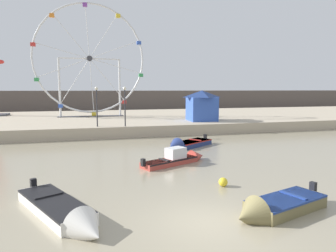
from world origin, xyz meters
name	(u,v)px	position (x,y,z in m)	size (l,w,h in m)	color
ground_plane	(209,222)	(0.00, 0.00, 0.00)	(240.00, 240.00, 0.00)	gray
quay_promenade	(117,120)	(0.00, 31.70, 0.55)	(110.00, 24.42, 1.10)	#B7A88E
distant_town_skyline	(105,101)	(0.00, 58.68, 2.20)	(140.00, 3.00, 4.40)	#564C47
motorboat_navy_blue	(185,145)	(3.54, 13.48, 0.24)	(4.71, 3.81, 1.40)	navy
motorboat_olive_wood	(273,208)	(2.60, 0.01, 0.27)	(4.47, 2.58, 1.31)	olive
motorboat_faded_red	(179,158)	(1.61, 8.74, 0.29)	(4.90, 2.97, 1.35)	#B24238
motorboat_white_red_stripe	(66,214)	(-4.90, 1.49, 0.25)	(3.72, 5.64, 1.28)	silver
ferris_wheel_white_frame	(90,60)	(-3.41, 32.08, 8.47)	(14.18, 1.20, 14.66)	silver
carnival_booth_blue_tent	(202,105)	(8.80, 23.26, 2.91)	(3.50, 3.75, 3.47)	#3356B7
promenade_lamp_near	(97,101)	(-3.05, 20.58, 3.62)	(0.32, 0.32, 3.84)	#2D2D33
promenade_lamp_far	(125,100)	(-0.41, 20.07, 3.62)	(0.32, 0.32, 3.84)	#2D2D33
mooring_buoy_orange	(223,182)	(2.24, 3.59, 0.22)	(0.44, 0.44, 0.44)	yellow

